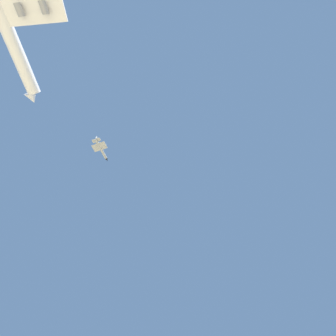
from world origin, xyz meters
TOP-DOWN VIEW (x-y plane):
  - carrier_jet at (21.19, 134.45)m, footprint 66.99×55.54m
  - chase_jet_left_wing at (57.30, 69.55)m, footprint 11.94×13.60m

SIDE VIEW (x-z plane):
  - chase_jet_left_wing at x=57.30m, z-range 126.58..130.58m
  - carrier_jet at x=21.19m, z-range 124.89..144.31m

